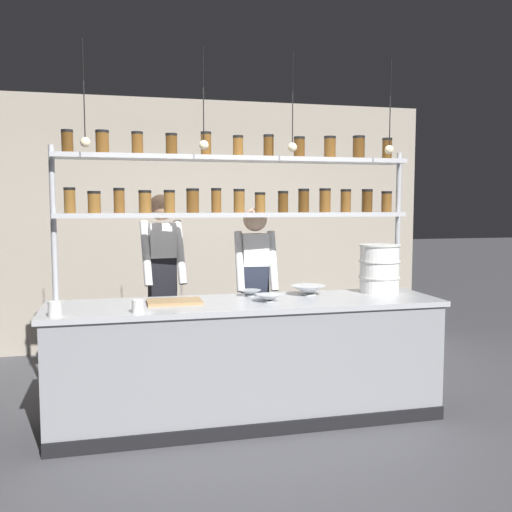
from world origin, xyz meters
TOP-DOWN VIEW (x-y plane):
  - ground_plane at (0.00, 0.00)m, footprint 40.00×40.00m
  - back_wall at (0.00, 2.42)m, footprint 5.39×0.12m
  - prep_counter at (0.00, -0.00)m, footprint 2.99×0.76m
  - spice_shelf_unit at (0.01, 0.33)m, footprint 2.87×0.28m
  - chef_left at (-0.58, 0.73)m, footprint 0.39×0.32m
  - chef_center at (0.20, 0.60)m, footprint 0.37×0.30m
  - container_stack at (1.17, 0.17)m, footprint 0.34×0.34m
  - cutting_board at (-0.55, 0.04)m, footprint 0.40×0.26m
  - prep_bowl_near_left at (0.55, 0.17)m, footprint 0.28×0.28m
  - prep_bowl_center_front at (0.08, 0.24)m, footprint 0.18×0.18m
  - prep_bowl_center_back at (0.15, -0.06)m, footprint 0.20×0.20m
  - serving_cup_front at (-0.83, -0.28)m, footprint 0.08×0.08m
  - serving_cup_by_board at (-1.36, -0.28)m, footprint 0.09×0.09m
  - pendant_light_row at (0.01, 0.00)m, footprint 2.37×0.07m

SIDE VIEW (x-z plane):
  - ground_plane at x=0.00m, z-range 0.00..0.00m
  - prep_counter at x=0.00m, z-range 0.00..0.92m
  - cutting_board at x=-0.55m, z-range 0.92..0.94m
  - chef_center at x=0.20m, z-range 0.12..1.75m
  - prep_bowl_center_front at x=0.08m, z-range 0.92..0.97m
  - prep_bowl_center_back at x=0.15m, z-range 0.92..0.97m
  - prep_bowl_near_left at x=0.55m, z-range 0.92..1.00m
  - serving_cup_front at x=-0.83m, z-range 0.92..1.01m
  - serving_cup_by_board at x=-1.36m, z-range 0.92..1.02m
  - chef_left at x=-0.58m, z-range 0.14..1.88m
  - container_stack at x=1.17m, z-range 0.92..1.32m
  - back_wall at x=0.00m, z-range 0.00..2.83m
  - spice_shelf_unit at x=0.01m, z-range 0.65..2.87m
  - pendant_light_row at x=0.01m, z-range 1.76..2.49m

